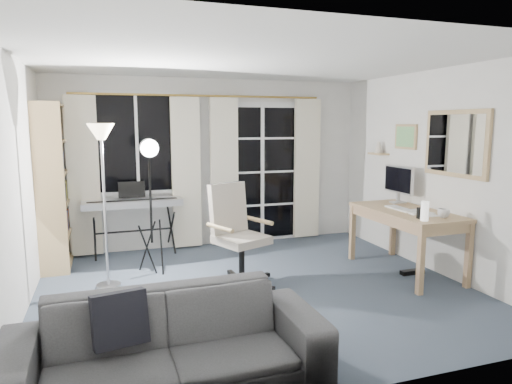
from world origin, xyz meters
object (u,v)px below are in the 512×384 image
(mug, at_px, (444,212))
(monitor, at_px, (399,181))
(sofa, at_px, (168,329))
(torchiere_lamp, at_px, (102,157))
(studio_light, at_px, (150,164))
(office_chair, at_px, (234,226))
(keyboard_piano, at_px, (133,204))
(desk, at_px, (406,218))
(bookshelf, at_px, (51,190))

(mug, bearing_deg, monitor, 84.20)
(monitor, distance_m, sofa, 3.83)
(torchiere_lamp, xyz_separation_m, studio_light, (0.51, 0.29, -0.11))
(office_chair, bearing_deg, mug, -42.43)
(keyboard_piano, relative_size, desk, 0.91)
(bookshelf, relative_size, keyboard_piano, 1.56)
(office_chair, relative_size, sofa, 0.53)
(office_chair, height_order, monitor, monitor)
(studio_light, bearing_deg, office_chair, -36.36)
(torchiere_lamp, xyz_separation_m, keyboard_piano, (0.35, 1.11, -0.72))
(keyboard_piano, bearing_deg, bookshelf, -175.08)
(torchiere_lamp, relative_size, sofa, 0.83)
(desk, xyz_separation_m, monitor, (0.20, 0.45, 0.38))
(bookshelf, relative_size, monitor, 3.69)
(torchiere_lamp, xyz_separation_m, sofa, (0.37, -2.14, -1.01))
(studio_light, relative_size, sofa, 0.77)
(torchiere_lamp, relative_size, studio_light, 1.08)
(keyboard_piano, distance_m, sofa, 3.26)
(desk, relative_size, sofa, 0.67)
(studio_light, xyz_separation_m, mug, (2.97, -1.39, -0.49))
(monitor, bearing_deg, bookshelf, 163.79)
(mug, height_order, sofa, mug)
(keyboard_piano, height_order, sofa, keyboard_piano)
(bookshelf, distance_m, mug, 4.61)
(bookshelf, bearing_deg, torchiere_lamp, -58.44)
(sofa, bearing_deg, studio_light, 85.85)
(bookshelf, distance_m, monitor, 4.36)
(torchiere_lamp, xyz_separation_m, office_chair, (1.34, -0.33, -0.77))
(keyboard_piano, bearing_deg, monitor, -22.32)
(monitor, xyz_separation_m, mug, (-0.10, -0.95, -0.23))
(torchiere_lamp, distance_m, keyboard_piano, 1.37)
(torchiere_lamp, bearing_deg, desk, -9.95)
(bookshelf, distance_m, torchiere_lamp, 1.27)
(mug, xyz_separation_m, sofa, (-3.11, -1.05, -0.41))
(torchiere_lamp, distance_m, studio_light, 0.60)
(torchiere_lamp, bearing_deg, office_chair, -13.90)
(torchiere_lamp, distance_m, mug, 3.70)
(sofa, bearing_deg, torchiere_lamp, 99.00)
(desk, bearing_deg, mug, -79.64)
(monitor, bearing_deg, sofa, -149.06)
(keyboard_piano, distance_m, office_chair, 1.74)
(desk, distance_m, sofa, 3.39)
(keyboard_piano, relative_size, mug, 10.41)
(desk, height_order, sofa, sofa)
(office_chair, bearing_deg, bookshelf, 122.91)
(studio_light, bearing_deg, monitor, -7.37)
(bookshelf, height_order, sofa, bookshelf)
(torchiere_lamp, xyz_separation_m, desk, (3.38, -0.59, -0.76))
(mug, bearing_deg, bookshelf, 152.94)
(torchiere_lamp, bearing_deg, sofa, -80.18)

